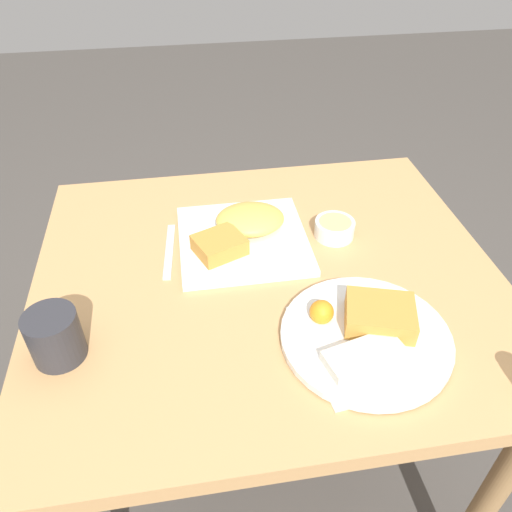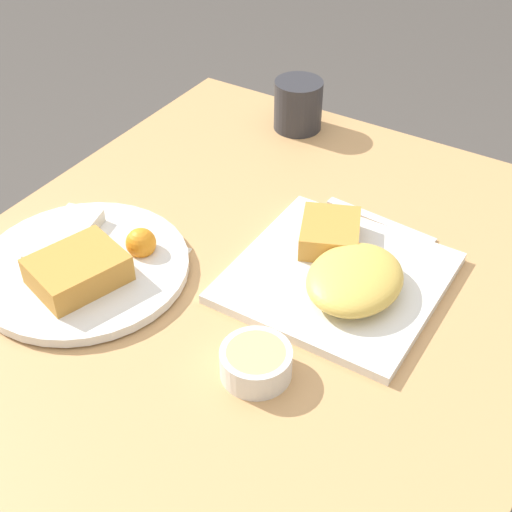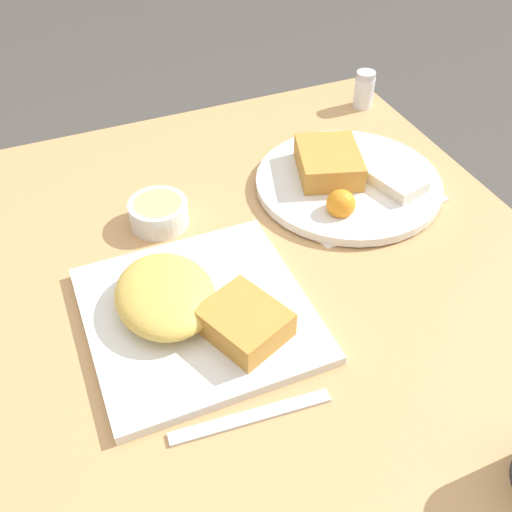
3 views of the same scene
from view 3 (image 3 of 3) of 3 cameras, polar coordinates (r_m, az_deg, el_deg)
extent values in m
plane|color=#4C4742|center=(1.42, 0.43, -23.10)|extent=(8.00, 8.00, 0.00)
cube|color=tan|center=(0.83, 0.68, -2.90)|extent=(0.94, 0.83, 0.04)
cylinder|color=#9F7649|center=(1.35, -20.78, -6.07)|extent=(0.05, 0.05, 0.69)
cylinder|color=#9F7649|center=(1.46, 7.04, 1.70)|extent=(0.05, 0.05, 0.69)
cube|color=beige|center=(0.97, 9.83, 5.66)|extent=(0.19, 0.25, 0.00)
cube|color=white|center=(0.77, -5.54, -5.52)|extent=(0.28, 0.28, 0.01)
ellipsoid|color=#E5BC51|center=(0.75, -8.66, -3.69)|extent=(0.15, 0.12, 0.04)
cube|color=#C68938|center=(0.72, -1.15, -6.30)|extent=(0.12, 0.11, 0.04)
cylinder|color=white|center=(0.98, 8.77, 6.92)|extent=(0.30, 0.30, 0.01)
cube|color=#C68938|center=(0.98, 6.93, 8.89)|extent=(0.14, 0.13, 0.04)
cube|color=beige|center=(0.98, 12.18, 7.63)|extent=(0.14, 0.09, 0.02)
sphere|color=orange|center=(0.90, 8.09, 4.93)|extent=(0.04, 0.04, 0.04)
cylinder|color=white|center=(0.90, -9.25, 4.06)|extent=(0.09, 0.09, 0.04)
cylinder|color=#D1B775|center=(0.89, -9.37, 4.90)|extent=(0.07, 0.07, 0.00)
cylinder|color=white|center=(1.21, 10.23, 15.10)|extent=(0.04, 0.04, 0.06)
cylinder|color=white|center=(1.21, 10.15, 14.56)|extent=(0.03, 0.03, 0.03)
cylinder|color=silver|center=(1.19, 10.44, 16.58)|extent=(0.04, 0.04, 0.01)
cube|color=silver|center=(0.68, -0.49, -15.06)|extent=(0.03, 0.18, 0.00)
camera|label=1|loc=(1.06, 57.85, 32.49)|focal=35.00mm
camera|label=2|loc=(1.20, -41.27, 39.26)|focal=50.00mm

